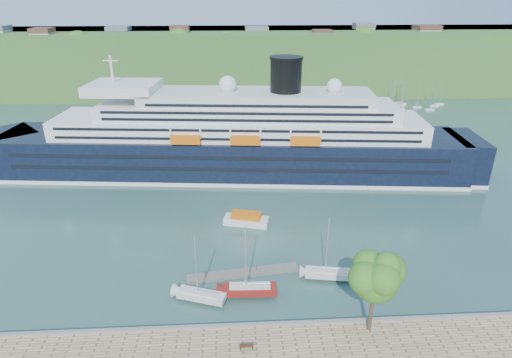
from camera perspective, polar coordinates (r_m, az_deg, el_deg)
name	(u,v)px	position (r m, az deg, el deg)	size (l,w,h in m)	color
ground	(242,331)	(55.64, -1.86, -19.61)	(400.00, 400.00, 0.00)	#284842
far_hillside	(232,60)	(187.36, -3.18, 15.60)	(400.00, 50.00, 24.00)	#305B24
quay_coping	(242,325)	(54.71, -1.87, -18.88)	(220.00, 0.50, 0.30)	slate
cruise_ship	(229,117)	(94.38, -3.67, 8.20)	(116.40, 16.95, 26.14)	black
park_bench	(246,345)	(51.81, -1.30, -21.29)	(1.65, 0.68, 1.06)	#4B2815
promenade_tree	(374,290)	(52.45, 15.47, -14.03)	(7.01, 7.01, 11.61)	#2E671B
floating_pontoon	(243,273)	(64.46, -1.72, -12.42)	(16.51, 2.02, 0.37)	#69645D
sailboat_white_near	(200,272)	(57.37, -7.49, -12.24)	(7.25, 2.01, 9.37)	silver
sailboat_red	(250,264)	(57.57, -0.84, -11.29)	(7.99, 2.22, 10.32)	maroon
sailboat_white_far	(331,251)	(61.72, 9.92, -9.41)	(7.47, 2.08, 9.65)	silver
tender_launch	(246,219)	(76.52, -1.31, -5.29)	(7.97, 2.73, 2.20)	orange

